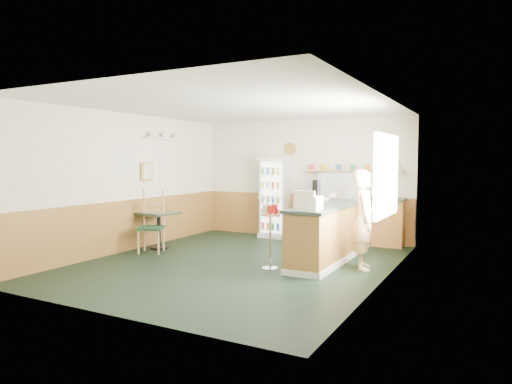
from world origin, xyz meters
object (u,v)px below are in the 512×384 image
Objects in this scene: display_case at (344,187)px; cafe_chair at (154,220)px; condiment_stand at (270,227)px; cash_register at (308,203)px; drinks_fridge at (275,197)px; cafe_table at (159,223)px; shopkeeper at (364,220)px.

display_case reaches higher than cafe_chair.
display_case is 0.88× the size of condiment_stand.
cash_register is 3.31m from cafe_chair.
drinks_fridge is 3.44m from cash_register.
cafe_table is (-3.40, -1.39, -0.75)m from display_case.
condiment_stand is (1.30, -2.86, -0.23)m from drinks_fridge.
shopkeeper is (0.70, 0.67, -0.30)m from cash_register.
display_case is at bearing -26.61° from drinks_fridge.
condiment_stand reaches higher than cafe_table.
display_case is 2.07m from condiment_stand.
cafe_table is at bearing -157.83° from display_case.
cafe_table is 0.34m from cafe_chair.
cash_register is (0.00, -1.85, -0.16)m from display_case.
condiment_stand is 0.88× the size of cafe_chair.
shopkeeper is 2.16× the size of cafe_table.
drinks_fridge reaches higher than cafe_chair.
drinks_fridge is 1.99× the size of display_case.
display_case reaches higher than cafe_table.
drinks_fridge is 2.98m from cafe_chair.
display_case is 1.85m from cash_register.
display_case is 1.23× the size of cafe_table.
display_case is 3.75m from cafe_table.
drinks_fridge is at bearing 114.44° from condiment_stand.
cafe_table is at bearing 169.84° from condiment_stand.
cash_register is at bearing 113.77° from shopkeeper.
cash_register is 0.51× the size of cafe_table.
cafe_table is at bearing -121.52° from drinks_fridge.
cafe_table is (-4.10, -0.21, -0.30)m from shopkeeper.
cafe_chair is (-3.27, -1.67, -0.64)m from display_case.
drinks_fridge is 2.21m from display_case.
drinks_fridge reaches higher than cash_register.
cafe_chair is (0.13, -0.29, 0.11)m from cafe_table.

